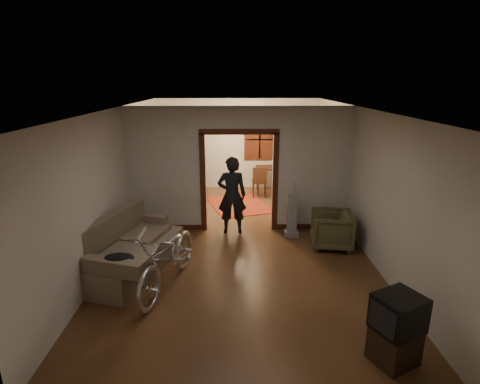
{
  "coord_description": "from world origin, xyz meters",
  "views": [
    {
      "loc": [
        -0.13,
        -7.39,
        3.33
      ],
      "look_at": [
        0.0,
        -0.3,
        1.2
      ],
      "focal_mm": 28.0,
      "sensor_mm": 36.0,
      "label": 1
    }
  ],
  "objects_px": {
    "locker": "(190,166)",
    "bicycle": "(169,257)",
    "sofa": "(131,244)",
    "armchair": "(331,229)",
    "person": "(232,195)",
    "desk": "(273,179)"
  },
  "relations": [
    {
      "from": "locker",
      "to": "bicycle",
      "type": "bearing_deg",
      "value": -94.99
    },
    {
      "from": "sofa",
      "to": "locker",
      "type": "xyz_separation_m",
      "value": [
        0.53,
        4.98,
        0.31
      ]
    },
    {
      "from": "bicycle",
      "to": "armchair",
      "type": "bearing_deg",
      "value": 41.0
    },
    {
      "from": "bicycle",
      "to": "armchair",
      "type": "xyz_separation_m",
      "value": [
        3.08,
        1.53,
        -0.17
      ]
    },
    {
      "from": "bicycle",
      "to": "locker",
      "type": "relative_size",
      "value": 1.25
    },
    {
      "from": "locker",
      "to": "sofa",
      "type": "bearing_deg",
      "value": -103.51
    },
    {
      "from": "sofa",
      "to": "armchair",
      "type": "relative_size",
      "value": 2.69
    },
    {
      "from": "person",
      "to": "locker",
      "type": "bearing_deg",
      "value": -70.18
    },
    {
      "from": "bicycle",
      "to": "locker",
      "type": "height_order",
      "value": "locker"
    },
    {
      "from": "sofa",
      "to": "person",
      "type": "xyz_separation_m",
      "value": [
        1.8,
        1.74,
        0.36
      ]
    },
    {
      "from": "sofa",
      "to": "locker",
      "type": "distance_m",
      "value": 5.01
    },
    {
      "from": "sofa",
      "to": "desk",
      "type": "distance_m",
      "value": 5.81
    },
    {
      "from": "locker",
      "to": "desk",
      "type": "bearing_deg",
      "value": -8.17
    },
    {
      "from": "person",
      "to": "sofa",
      "type": "bearing_deg",
      "value": 42.4
    },
    {
      "from": "armchair",
      "to": "desk",
      "type": "height_order",
      "value": "desk"
    },
    {
      "from": "armchair",
      "to": "desk",
      "type": "relative_size",
      "value": 0.79
    },
    {
      "from": "bicycle",
      "to": "desk",
      "type": "height_order",
      "value": "bicycle"
    },
    {
      "from": "locker",
      "to": "desk",
      "type": "xyz_separation_m",
      "value": [
        2.53,
        -0.03,
        -0.44
      ]
    },
    {
      "from": "sofa",
      "to": "armchair",
      "type": "height_order",
      "value": "sofa"
    },
    {
      "from": "armchair",
      "to": "locker",
      "type": "relative_size",
      "value": 0.5
    },
    {
      "from": "armchair",
      "to": "desk",
      "type": "bearing_deg",
      "value": -160.0
    },
    {
      "from": "bicycle",
      "to": "armchair",
      "type": "relative_size",
      "value": 2.5
    }
  ]
}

